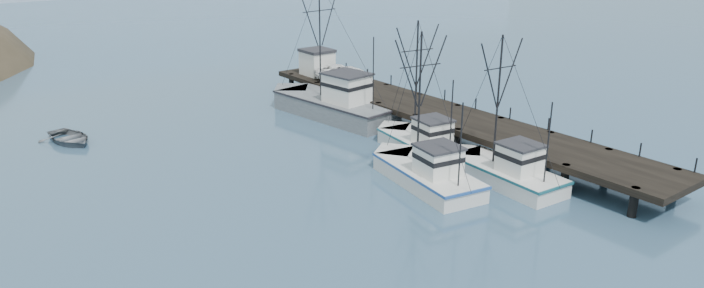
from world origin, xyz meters
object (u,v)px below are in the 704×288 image
at_px(pier_shed, 317,62).
at_px(pier, 437,113).
at_px(trawler_mid, 425,172).
at_px(work_vessel, 332,104).
at_px(pickup_truck, 341,72).
at_px(trawler_near, 502,171).
at_px(motorboat, 70,142).
at_px(trawler_far, 421,143).

bearing_deg(pier_shed, pier, -88.46).
bearing_deg(pier, trawler_mid, -138.68).
relative_size(pier, pier_shed, 13.75).
xyz_separation_m(trawler_mid, pier_shed, (8.67, 26.05, 2.60)).
xyz_separation_m(pier, work_vessel, (-4.66, 9.52, -0.46)).
bearing_deg(pier_shed, pickup_truck, -75.80).
bearing_deg(trawler_near, pier_shed, 82.09).
height_order(trawler_near, pier_shed, trawler_near).
relative_size(trawler_mid, work_vessel, 0.72).
bearing_deg(pier_shed, trawler_mid, -108.41).
bearing_deg(motorboat, pier_shed, -7.49).
xyz_separation_m(trawler_near, pier_shed, (4.06, 29.22, 2.60)).
relative_size(trawler_near, trawler_mid, 0.96).
distance_m(pier, trawler_near, 12.14).
distance_m(pier, pier_shed, 18.09).
height_order(pickup_truck, motorboat, pickup_truck).
height_order(trawler_mid, trawler_far, trawler_mid).
relative_size(trawler_near, motorboat, 1.97).
bearing_deg(trawler_mid, pickup_truck, 67.48).
distance_m(pier_shed, motorboat, 26.59).
height_order(work_vessel, motorboat, work_vessel).
height_order(trawler_far, work_vessel, work_vessel).
distance_m(work_vessel, pickup_truck, 7.43).
bearing_deg(pickup_truck, trawler_mid, 169.14).
relative_size(work_vessel, pickup_truck, 2.83).
bearing_deg(trawler_mid, pier_shed, 71.59).
bearing_deg(trawler_mid, trawler_near, -34.49).
xyz_separation_m(pier, trawler_mid, (-9.16, -8.05, -0.87)).
distance_m(pier, work_vessel, 10.61).
xyz_separation_m(trawler_far, motorboat, (-21.80, 20.06, -0.82)).
xyz_separation_m(trawler_near, pickup_truck, (4.86, 26.04, 1.95)).
bearing_deg(work_vessel, motorboat, 161.94).
distance_m(pier, pickup_truck, 14.86).
xyz_separation_m(pickup_truck, motorboat, (-27.14, 1.93, -2.76)).
relative_size(trawler_near, pier_shed, 3.36).
height_order(trawler_mid, pier_shed, trawler_mid).
bearing_deg(work_vessel, pier, -63.91).
distance_m(trawler_near, work_vessel, 20.75).
distance_m(trawler_near, trawler_far, 7.92).
bearing_deg(trawler_near, motorboat, 128.54).
xyz_separation_m(pier, motorboat, (-26.82, 16.75, -1.69)).
height_order(trawler_near, motorboat, trawler_near).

